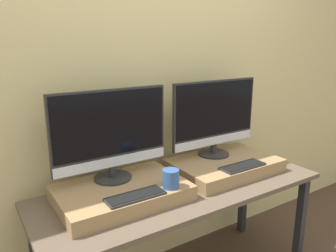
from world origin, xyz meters
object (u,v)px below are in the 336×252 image
Objects in this scene: monitor_left at (111,132)px; monitor_right at (215,116)px; keyboard_left at (135,196)px; keyboard_right at (243,166)px; mug at (171,179)px.

monitor_right is at bearing 0.00° from monitor_left.
monitor_left is at bearing 180.00° from monitor_right.
keyboard_right is at bearing 0.00° from keyboard_left.
monitor_left is 0.41m from mug.
monitor_right is at bearing 27.22° from mug.
monitor_right reaches higher than keyboard_right.
keyboard_left is 0.46× the size of monitor_right.
mug is at bearing -152.78° from monitor_right.
monitor_left is 6.63× the size of mug.
monitor_left is 2.19× the size of keyboard_left.
monitor_right reaches higher than mug.
keyboard_left is (-0.00, -0.27, -0.26)m from monitor_left.
monitor_left is 1.00× the size of monitor_right.
monitor_left is 0.74m from monitor_right.
monitor_right is (0.74, 0.27, 0.26)m from keyboard_left.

